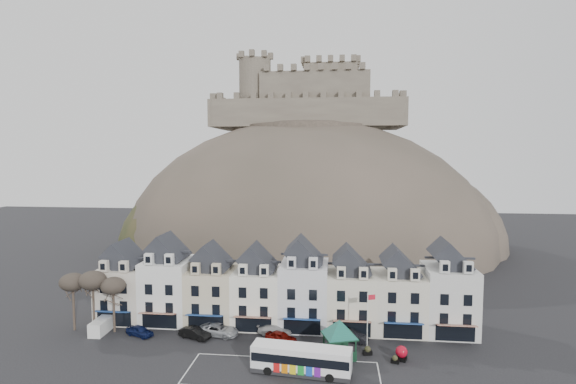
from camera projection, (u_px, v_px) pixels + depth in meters
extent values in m
plane|color=black|center=(263.00, 377.00, 50.35)|extent=(300.00, 300.00, 0.00)
cube|color=silver|center=(282.00, 373.00, 51.37)|extent=(22.00, 7.50, 0.01)
cube|color=beige|center=(127.00, 292.00, 68.46)|extent=(6.80, 8.00, 8.00)
cube|color=black|center=(126.00, 258.00, 68.02)|extent=(6.80, 5.76, 2.80)
cube|color=beige|center=(104.00, 266.00, 64.64)|extent=(1.20, 0.80, 1.60)
cube|color=beige|center=(124.00, 267.00, 64.32)|extent=(1.20, 0.80, 1.60)
cube|color=black|center=(114.00, 319.00, 64.69)|extent=(5.10, 0.06, 2.20)
cube|color=navy|center=(111.00, 312.00, 63.92)|extent=(5.10, 1.29, 0.43)
cube|color=white|center=(169.00, 290.00, 67.66)|extent=(6.80, 8.00, 9.20)
cube|color=black|center=(169.00, 252.00, 67.18)|extent=(6.80, 5.76, 2.80)
cube|color=white|center=(149.00, 259.00, 63.80)|extent=(1.20, 0.80, 1.60)
cube|color=white|center=(169.00, 260.00, 63.47)|extent=(1.20, 0.80, 1.60)
cube|color=black|center=(159.00, 321.00, 63.95)|extent=(5.10, 0.06, 2.20)
cube|color=maroon|center=(157.00, 313.00, 63.18)|extent=(5.10, 1.29, 0.43)
cube|color=beige|center=(213.00, 295.00, 66.97)|extent=(6.80, 8.00, 8.00)
cube|color=black|center=(213.00, 261.00, 66.53)|extent=(6.80, 5.76, 2.80)
cube|color=beige|center=(196.00, 269.00, 63.16)|extent=(1.20, 0.80, 1.60)
cube|color=beige|center=(216.00, 269.00, 62.83)|extent=(1.20, 0.80, 1.60)
cube|color=black|center=(206.00, 323.00, 63.21)|extent=(5.10, 0.06, 2.20)
cube|color=navy|center=(204.00, 315.00, 62.44)|extent=(5.10, 1.29, 0.43)
cube|color=white|center=(258.00, 297.00, 66.23)|extent=(6.80, 8.00, 8.00)
cube|color=black|center=(258.00, 262.00, 65.79)|extent=(6.80, 5.76, 2.80)
cube|color=white|center=(243.00, 270.00, 62.41)|extent=(1.20, 0.80, 1.60)
cube|color=white|center=(264.00, 271.00, 62.09)|extent=(1.20, 0.80, 1.60)
cube|color=black|center=(253.00, 325.00, 62.47)|extent=(5.10, 0.06, 2.20)
cube|color=maroon|center=(252.00, 317.00, 61.69)|extent=(5.10, 1.29, 0.43)
cube|color=silver|center=(304.00, 294.00, 65.44)|extent=(6.80, 8.00, 9.20)
cube|color=black|center=(304.00, 255.00, 64.95)|extent=(6.80, 5.76, 2.80)
cube|color=silver|center=(292.00, 263.00, 61.57)|extent=(1.20, 0.80, 1.60)
cube|color=silver|center=(313.00, 263.00, 61.24)|extent=(1.20, 0.80, 1.60)
cube|color=black|center=(302.00, 327.00, 61.72)|extent=(5.10, 0.06, 2.20)
cube|color=navy|center=(302.00, 319.00, 60.95)|extent=(5.10, 1.29, 0.43)
cube|color=beige|center=(351.00, 300.00, 64.74)|extent=(6.80, 8.00, 8.00)
cube|color=black|center=(352.00, 265.00, 64.31)|extent=(6.80, 5.76, 2.80)
cube|color=beige|center=(341.00, 273.00, 60.93)|extent=(1.20, 0.80, 1.60)
cube|color=beige|center=(364.00, 273.00, 60.60)|extent=(1.20, 0.80, 1.60)
cube|color=black|center=(352.00, 329.00, 60.98)|extent=(5.10, 0.06, 2.20)
cube|color=maroon|center=(352.00, 321.00, 60.21)|extent=(5.10, 1.29, 0.43)
cube|color=beige|center=(399.00, 302.00, 64.00)|extent=(6.80, 8.00, 8.00)
cube|color=black|center=(400.00, 266.00, 63.56)|extent=(6.80, 5.76, 2.80)
cube|color=beige|center=(392.00, 274.00, 60.19)|extent=(1.20, 0.80, 1.60)
cube|color=beige|center=(415.00, 275.00, 59.86)|extent=(1.20, 0.80, 1.60)
cube|color=black|center=(403.00, 331.00, 60.24)|extent=(5.10, 0.06, 2.20)
cube|color=navy|center=(404.00, 323.00, 59.47)|extent=(5.10, 1.29, 0.43)
cube|color=silver|center=(448.00, 299.00, 63.21)|extent=(6.80, 8.00, 9.20)
cube|color=black|center=(450.00, 259.00, 62.72)|extent=(6.80, 5.76, 2.80)
cube|color=silver|center=(445.00, 267.00, 59.34)|extent=(1.20, 0.80, 1.60)
cube|color=silver|center=(468.00, 268.00, 59.02)|extent=(1.20, 0.80, 1.60)
cube|color=black|center=(455.00, 333.00, 59.50)|extent=(5.10, 0.06, 2.20)
cube|color=maroon|center=(457.00, 326.00, 58.72)|extent=(5.10, 1.29, 0.43)
ellipsoid|color=#3E3830|center=(306.00, 248.00, 119.68)|extent=(96.00, 76.00, 68.00)
ellipsoid|color=#242F17|center=(220.00, 251.00, 116.14)|extent=(52.00, 44.00, 42.00)
ellipsoid|color=#3E3830|center=(396.00, 247.00, 121.02)|extent=(56.00, 48.00, 46.00)
ellipsoid|color=#242F17|center=(285.00, 260.00, 106.25)|extent=(40.00, 28.00, 28.00)
ellipsoid|color=#3E3830|center=(345.00, 259.00, 106.70)|extent=(36.00, 28.00, 24.00)
cylinder|color=#3E3830|center=(307.00, 131.00, 117.06)|extent=(30.00, 30.00, 3.00)
cube|color=brown|center=(306.00, 112.00, 112.72)|extent=(48.00, 2.20, 7.00)
cube|color=brown|center=(311.00, 118.00, 132.53)|extent=(48.00, 2.20, 7.00)
cube|color=brown|center=(223.00, 116.00, 125.25)|extent=(2.20, 22.00, 7.00)
cube|color=brown|center=(398.00, 115.00, 120.01)|extent=(2.20, 22.00, 7.00)
cube|color=brown|center=(316.00, 95.00, 121.94)|extent=(28.00, 18.00, 10.00)
cube|color=brown|center=(331.00, 90.00, 123.36)|extent=(14.00, 12.00, 13.00)
cylinder|color=brown|center=(255.00, 94.00, 119.73)|extent=(8.40, 8.40, 18.00)
cylinder|color=silver|center=(331.00, 57.00, 122.60)|extent=(0.16, 0.16, 5.00)
cylinder|color=#382A23|center=(74.00, 310.00, 63.67)|extent=(0.32, 0.32, 5.74)
ellipsoid|color=#383028|center=(73.00, 282.00, 63.33)|extent=(3.61, 3.61, 2.54)
cylinder|color=#382A23|center=(94.00, 310.00, 63.33)|extent=(0.32, 0.32, 6.02)
ellipsoid|color=#383028|center=(93.00, 280.00, 62.97)|extent=(3.78, 3.78, 2.67)
cylinder|color=#382A23|center=(114.00, 313.00, 63.03)|extent=(0.32, 0.32, 5.46)
ellipsoid|color=#383028|center=(113.00, 286.00, 62.70)|extent=(3.43, 3.43, 2.42)
cube|color=#262628|center=(301.00, 370.00, 51.21)|extent=(11.61, 3.98, 0.52)
cube|color=white|center=(301.00, 358.00, 51.08)|extent=(11.61, 3.93, 2.61)
cube|color=black|center=(301.00, 356.00, 51.07)|extent=(11.39, 3.98, 0.98)
cube|color=white|center=(301.00, 348.00, 50.98)|extent=(11.37, 3.80, 0.26)
cube|color=orange|center=(351.00, 354.00, 49.72)|extent=(0.21, 1.24, 0.29)
cylinder|color=black|center=(330.00, 378.00, 49.29)|extent=(1.03, 0.45, 0.99)
cylinder|color=black|center=(332.00, 368.00, 51.56)|extent=(1.03, 0.45, 0.99)
cylinder|color=black|center=(268.00, 371.00, 50.89)|extent=(1.03, 0.45, 0.99)
cylinder|color=black|center=(273.00, 362.00, 53.16)|extent=(1.03, 0.45, 0.99)
cube|color=black|center=(324.00, 343.00, 56.35)|extent=(0.22, 0.22, 2.72)
cube|color=black|center=(347.00, 340.00, 57.00)|extent=(0.22, 0.22, 2.72)
cube|color=black|center=(331.00, 353.00, 53.37)|extent=(0.22, 0.22, 2.72)
cube|color=black|center=(356.00, 351.00, 54.02)|extent=(0.22, 0.22, 2.72)
cube|color=black|center=(339.00, 336.00, 55.07)|extent=(4.74, 4.74, 0.14)
cone|color=#13574B|center=(340.00, 328.00, 54.99)|extent=(7.11, 7.11, 2.04)
cube|color=black|center=(401.00, 358.00, 54.51)|extent=(1.52, 1.52, 0.46)
sphere|color=#B10A1E|center=(401.00, 352.00, 54.44)|extent=(1.44, 1.44, 1.44)
cylinder|color=silver|center=(367.00, 322.00, 56.73)|extent=(0.11, 0.11, 7.53)
cube|color=red|center=(371.00, 297.00, 56.60)|extent=(0.97, 0.42, 0.66)
cube|color=white|center=(101.00, 326.00, 62.78)|extent=(1.93, 4.19, 1.89)
cube|color=black|center=(101.00, 324.00, 62.75)|extent=(1.71, 0.13, 0.81)
cube|color=black|center=(367.00, 353.00, 55.95)|extent=(1.21, 0.76, 0.56)
sphere|color=#242F17|center=(368.00, 349.00, 55.91)|extent=(0.79, 0.79, 0.79)
cube|color=black|center=(395.00, 361.00, 53.72)|extent=(1.06, 0.73, 0.48)
sphere|color=#242F17|center=(395.00, 358.00, 53.69)|extent=(0.67, 0.67, 0.67)
imported|color=#0C153F|center=(140.00, 331.00, 61.75)|extent=(4.46, 3.12, 1.41)
imported|color=black|center=(195.00, 333.00, 60.90)|extent=(4.80, 3.10, 1.50)
imported|color=#A9ACB1|center=(218.00, 330.00, 61.92)|extent=(6.00, 3.62, 1.58)
imported|color=#B8B8B8|center=(275.00, 330.00, 62.22)|extent=(4.94, 2.45, 1.38)
imported|color=#580905|center=(281.00, 337.00, 59.61)|extent=(4.62, 3.18, 1.46)
imported|color=black|center=(350.00, 336.00, 59.94)|extent=(4.92, 3.04, 1.53)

